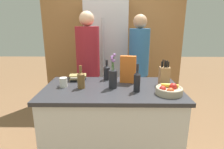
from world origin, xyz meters
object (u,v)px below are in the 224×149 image
(cereal_box, at_px, (128,69))
(book_stack, at_px, (78,77))
(coffee_mug, at_px, (63,82))
(bottle_wine, at_px, (81,79))
(refrigerator, at_px, (107,56))
(person_in_blue, at_px, (138,65))
(bottle_vinegar, at_px, (137,81))
(knife_block, at_px, (164,76))
(bottle_oil, at_px, (107,72))
(fruit_bowl, at_px, (169,90))
(person_at_sink, at_px, (88,66))
(flower_vase, at_px, (113,77))

(cereal_box, bearing_deg, book_stack, 172.81)
(coffee_mug, height_order, bottle_wine, bottle_wine)
(refrigerator, relative_size, cereal_box, 6.32)
(coffee_mug, distance_m, person_in_blue, 1.22)
(cereal_box, xyz_separation_m, bottle_vinegar, (0.07, -0.30, -0.04))
(knife_block, relative_size, bottle_oil, 1.19)
(fruit_bowl, height_order, bottle_oil, bottle_oil)
(person_at_sink, bearing_deg, fruit_bowl, -47.56)
(refrigerator, distance_m, person_in_blue, 0.77)
(person_in_blue, bearing_deg, fruit_bowl, -107.65)
(bottle_oil, height_order, bottle_wine, bottle_wine)
(fruit_bowl, distance_m, bottle_vinegar, 0.32)
(knife_block, height_order, person_in_blue, person_in_blue)
(flower_vase, relative_size, bottle_vinegar, 1.30)
(cereal_box, distance_m, book_stack, 0.62)
(person_at_sink, xyz_separation_m, person_in_blue, (0.74, 0.13, -0.01))
(refrigerator, bearing_deg, bottle_oil, -87.76)
(book_stack, height_order, person_in_blue, person_in_blue)
(knife_block, distance_m, bottle_vinegar, 0.38)
(flower_vase, distance_m, cereal_box, 0.26)
(knife_block, xyz_separation_m, person_at_sink, (-0.93, 0.61, -0.03))
(flower_vase, relative_size, person_at_sink, 0.22)
(fruit_bowl, xyz_separation_m, bottle_oil, (-0.63, 0.49, 0.05))
(bottle_vinegar, bearing_deg, person_in_blue, 81.87)
(bottle_oil, relative_size, bottle_wine, 0.98)
(coffee_mug, distance_m, bottle_vinegar, 0.80)
(refrigerator, height_order, cereal_box, refrigerator)
(coffee_mug, bearing_deg, person_in_blue, 41.06)
(cereal_box, height_order, person_in_blue, person_in_blue)
(book_stack, relative_size, person_at_sink, 0.12)
(person_in_blue, bearing_deg, flower_vase, -141.97)
(bottle_vinegar, distance_m, bottle_wine, 0.59)
(fruit_bowl, relative_size, person_at_sink, 0.15)
(book_stack, relative_size, bottle_wine, 0.85)
(book_stack, distance_m, person_in_blue, 0.98)
(coffee_mug, xyz_separation_m, person_in_blue, (0.92, 0.80, 0.02))
(book_stack, bearing_deg, fruit_bowl, -24.54)
(cereal_box, bearing_deg, refrigerator, 103.52)
(coffee_mug, distance_m, bottle_wine, 0.21)
(bottle_oil, relative_size, person_at_sink, 0.14)
(refrigerator, bearing_deg, bottle_vinegar, -76.57)
(flower_vase, xyz_separation_m, cereal_box, (0.17, 0.19, 0.03))
(knife_block, relative_size, cereal_box, 0.93)
(person_in_blue, bearing_deg, person_at_sink, 162.65)
(cereal_box, distance_m, coffee_mug, 0.74)
(refrigerator, bearing_deg, fruit_bowl, -67.14)
(fruit_bowl, bearing_deg, bottle_wine, 169.45)
(refrigerator, distance_m, coffee_mug, 1.46)
(fruit_bowl, height_order, coffee_mug, fruit_bowl)
(flower_vase, bearing_deg, book_stack, 147.76)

